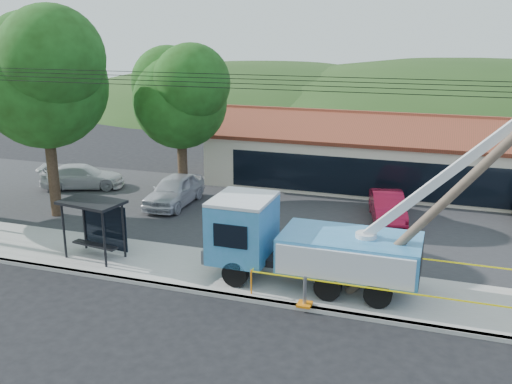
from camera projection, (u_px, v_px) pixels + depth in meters
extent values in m
plane|color=black|center=(204.00, 324.00, 19.29)|extent=(120.00, 120.00, 0.00)
cube|color=#9F9D95|center=(227.00, 296.00, 21.18)|extent=(60.00, 0.25, 0.15)
cube|color=#9F9D95|center=(244.00, 275.00, 22.90)|extent=(60.00, 4.00, 0.15)
cube|color=#28282B|center=(295.00, 216.00, 30.19)|extent=(60.00, 12.00, 0.10)
cube|color=beige|center=(390.00, 159.00, 35.77)|extent=(22.00, 8.00, 3.40)
cube|color=black|center=(382.00, 179.00, 32.19)|extent=(18.04, 0.08, 2.21)
cube|color=brown|center=(389.00, 130.00, 33.34)|extent=(22.50, 4.53, 1.52)
cube|color=brown|center=(396.00, 120.00, 36.98)|extent=(22.50, 4.53, 1.52)
cube|color=brown|center=(393.00, 114.00, 34.98)|extent=(22.50, 0.30, 0.25)
cylinder|color=#332316|center=(53.00, 170.00, 29.57)|extent=(0.56, 0.56, 5.06)
sphere|color=#1A3A10|center=(44.00, 85.00, 28.36)|extent=(6.30, 6.30, 6.30)
sphere|color=#1A3A10|center=(32.00, 60.00, 29.19)|extent=(5.04, 5.04, 5.04)
sphere|color=#1A3A10|center=(52.00, 58.00, 26.82)|extent=(5.04, 5.04, 5.04)
cylinder|color=#332316|center=(183.00, 165.00, 32.70)|extent=(0.56, 0.56, 4.18)
sphere|color=#1A3A10|center=(180.00, 102.00, 31.69)|extent=(5.25, 5.25, 5.25)
sphere|color=#1A3A10|center=(168.00, 83.00, 32.39)|extent=(4.20, 4.20, 4.20)
sphere|color=#1A3A10|center=(191.00, 83.00, 30.42)|extent=(4.20, 4.20, 4.20)
ellipsoid|color=#213C16|center=(269.00, 105.00, 73.95)|extent=(78.40, 56.00, 28.00)
ellipsoid|color=#213C16|center=(474.00, 114.00, 66.23)|extent=(89.60, 64.00, 32.00)
cylinder|color=black|center=(234.00, 88.00, 19.99)|extent=(60.00, 0.02, 0.02)
cylinder|color=black|center=(239.00, 83.00, 20.41)|extent=(60.00, 0.02, 0.02)
cylinder|color=black|center=(244.00, 79.00, 20.84)|extent=(60.00, 0.02, 0.02)
cylinder|color=black|center=(247.00, 75.00, 21.17)|extent=(60.00, 0.02, 0.02)
cylinder|color=black|center=(235.00, 274.00, 21.65)|extent=(1.00, 0.33, 1.00)
cylinder|color=black|center=(255.00, 252.00, 23.79)|extent=(1.00, 0.33, 1.00)
cylinder|color=black|center=(328.00, 287.00, 20.55)|extent=(1.00, 0.33, 1.00)
cylinder|color=black|center=(340.00, 262.00, 22.68)|extent=(1.00, 0.33, 1.00)
cylinder|color=black|center=(378.00, 294.00, 20.00)|extent=(1.00, 0.33, 1.00)
cylinder|color=black|center=(385.00, 268.00, 22.13)|extent=(1.00, 0.33, 1.00)
cube|color=black|center=(317.00, 265.00, 21.75)|extent=(7.36, 1.12, 0.28)
cube|color=teal|center=(243.00, 229.00, 22.37)|extent=(2.23, 2.68, 2.34)
cube|color=silver|center=(243.00, 199.00, 22.03)|extent=(2.23, 2.68, 0.13)
cube|color=black|center=(218.00, 222.00, 22.65)|extent=(0.09, 2.01, 1.00)
cube|color=gray|center=(216.00, 246.00, 22.98)|extent=(0.17, 2.56, 0.56)
cube|color=teal|center=(350.00, 253.00, 21.18)|extent=(5.13, 2.68, 1.34)
cylinder|color=silver|center=(366.00, 242.00, 20.87)|extent=(0.78, 0.78, 0.67)
cube|color=silver|center=(459.00, 166.00, 19.11)|extent=(6.08, 0.31, 5.85)
cube|color=gray|center=(470.00, 158.00, 18.93)|extent=(3.66, 0.20, 3.52)
cube|color=orange|center=(305.00, 304.00, 20.23)|extent=(0.50, 0.50, 0.09)
cube|color=orange|center=(398.00, 273.00, 22.78)|extent=(0.50, 0.50, 0.09)
cylinder|color=brown|center=(447.00, 199.00, 19.24)|extent=(6.63, 0.33, 8.07)
cylinder|color=black|center=(64.00, 231.00, 24.19)|extent=(0.11, 0.11, 2.42)
cylinder|color=black|center=(104.00, 239.00, 23.22)|extent=(0.11, 0.11, 2.42)
cylinder|color=black|center=(84.00, 223.00, 25.22)|extent=(0.11, 0.11, 2.42)
cylinder|color=black|center=(124.00, 230.00, 24.25)|extent=(0.11, 0.11, 2.42)
cube|color=black|center=(91.00, 202.00, 23.87)|extent=(2.83, 1.98, 0.12)
cube|color=black|center=(104.00, 226.00, 24.78)|extent=(2.40, 0.40, 2.02)
cube|color=black|center=(95.00, 245.00, 24.40)|extent=(2.25, 0.72, 0.08)
cylinder|color=orange|center=(251.00, 282.00, 21.04)|extent=(0.06, 0.06, 0.96)
cylinder|color=orange|center=(277.00, 250.00, 24.00)|extent=(0.06, 0.06, 0.96)
cube|color=yellow|center=(379.00, 289.00, 19.49)|extent=(9.28, 0.01, 0.06)
cube|color=yellow|center=(389.00, 255.00, 22.45)|extent=(9.28, 0.01, 0.06)
cube|color=yellow|center=(265.00, 255.00, 22.40)|extent=(0.01, 3.25, 0.06)
imported|color=#BABBC2|center=(175.00, 206.00, 32.00)|extent=(2.11, 5.01, 1.69)
imported|color=maroon|center=(386.00, 222.00, 29.38)|extent=(2.49, 4.69, 1.47)
imported|color=silver|center=(84.00, 189.00, 35.38)|extent=(5.43, 3.86, 1.46)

